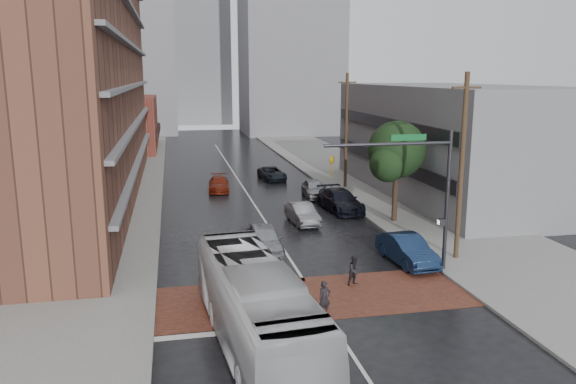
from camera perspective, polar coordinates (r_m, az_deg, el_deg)
name	(u,v)px	position (r m, az deg, el deg)	size (l,w,h in m)	color
ground	(317,301)	(25.36, 2.99, -11.03)	(160.00, 160.00, 0.00)	black
crosswalk	(314,297)	(25.80, 2.70, -10.59)	(14.00, 5.00, 0.02)	brown
sidewalk_west	(107,195)	(48.88, -17.91, -0.27)	(9.00, 90.00, 0.15)	gray
sidewalk_east	(370,184)	(51.63, 8.34, 0.81)	(9.00, 90.00, 0.15)	gray
apartment_block	(59,18)	(47.44, -22.27, 16.02)	(10.00, 44.00, 28.00)	brown
storefront_west	(125,124)	(77.07, -16.23, 6.66)	(8.00, 16.00, 7.00)	brown
building_east	(450,141)	(48.45, 16.12, 5.05)	(11.00, 26.00, 9.00)	slate
distant_tower_west	(119,37)	(101.08, -16.79, 14.86)	(18.00, 16.00, 32.00)	slate
distant_tower_east	(290,24)	(97.01, 0.25, 16.67)	(16.00, 14.00, 36.00)	slate
distant_tower_center	(199,64)	(117.75, -9.00, 12.76)	(12.00, 10.00, 24.00)	slate
street_tree	(397,153)	(37.88, 10.98, 3.87)	(4.20, 4.10, 6.90)	#332319
signal_mast	(421,181)	(28.21, 13.36, 1.07)	(6.50, 0.30, 7.20)	#2D2D33
utility_pole_near	(462,166)	(30.78, 17.22, 2.51)	(1.60, 0.26, 10.00)	#473321
utility_pole_far	(346,130)	(49.10, 5.94, 6.28)	(1.60, 0.26, 10.00)	#473321
transit_bus	(256,307)	(20.85, -3.28, -11.55)	(2.65, 11.34, 3.16)	#B9B9BB
pedestrian_a	(324,299)	(23.71, 3.73, -10.75)	(0.55, 0.36, 1.51)	black
pedestrian_b	(355,270)	(27.09, 6.79, -7.92)	(0.71, 0.55, 1.45)	black
car_travel_a	(264,240)	(31.53, -2.44, -4.85)	(1.88, 4.67, 1.59)	#9C9FA3
car_travel_b	(302,214)	(37.73, 1.46, -2.22)	(1.44, 4.13, 1.36)	#95999C
car_travel_c	(219,184)	(48.64, -7.05, 0.82)	(1.73, 4.25, 1.23)	maroon
suv_travel	(272,173)	(53.44, -1.63, 1.89)	(2.04, 4.41, 1.23)	black
car_parked_near	(407,250)	(30.53, 11.99, -5.74)	(1.61, 4.61, 1.52)	#132544
car_parked_mid	(340,200)	(41.39, 5.35, -0.86)	(2.18, 5.36, 1.56)	black
car_parked_far	(314,188)	(45.86, 2.68, 0.36)	(1.71, 4.25, 1.45)	#929498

